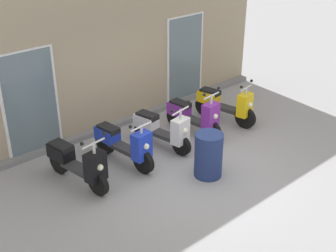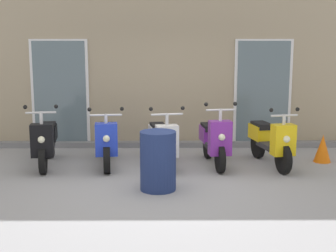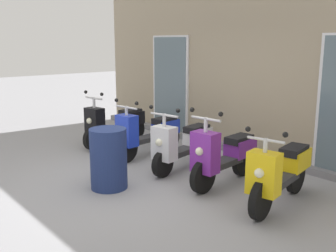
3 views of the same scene
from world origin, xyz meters
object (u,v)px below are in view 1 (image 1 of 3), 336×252
scooter_purple (194,116)px  trash_bin (208,155)px  scooter_yellow (225,104)px  scooter_black (77,163)px  scooter_blue (124,144)px  traffic_cone (245,97)px  scooter_white (162,129)px

scooter_purple → trash_bin: size_ratio=1.70×
trash_bin → scooter_yellow: bearing=34.7°
scooter_black → scooter_blue: 1.11m
scooter_yellow → scooter_black: bearing=179.7°
scooter_black → trash_bin: 2.51m
scooter_purple → traffic_cone: size_ratio=2.99×
scooter_blue → scooter_yellow: scooter_blue is taller
scooter_black → traffic_cone: size_ratio=3.14×
scooter_blue → scooter_white: 1.01m
traffic_cone → trash_bin: bearing=-151.8°
scooter_black → scooter_white: (2.12, 0.01, -0.01)m
scooter_blue → trash_bin: scooter_blue is taller
traffic_cone → scooter_blue: bearing=-177.3°
scooter_blue → trash_bin: size_ratio=1.81×
scooter_black → traffic_cone: 5.16m
scooter_blue → scooter_white: bearing=-1.5°
scooter_white → scooter_purple: size_ratio=0.97×
scooter_black → scooter_yellow: (4.10, -0.02, 0.01)m
scooter_black → scooter_white: size_ratio=1.08×
scooter_blue → trash_bin: 1.75m
traffic_cone → trash_bin: (-3.09, -1.65, 0.20)m
scooter_white → scooter_purple: bearing=-0.7°
scooter_blue → scooter_purple: bearing=-1.1°
scooter_white → trash_bin: size_ratio=1.66×
scooter_white → trash_bin: scooter_white is taller
scooter_blue → scooter_yellow: bearing=-1.1°
scooter_yellow → trash_bin: scooter_yellow is taller
scooter_white → scooter_blue: bearing=178.5°
traffic_cone → scooter_yellow: bearing=-166.8°
scooter_yellow → traffic_cone: (1.05, 0.25, -0.21)m
scooter_black → scooter_yellow: bearing=-0.3°
scooter_blue → traffic_cone: (4.05, 0.19, -0.19)m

